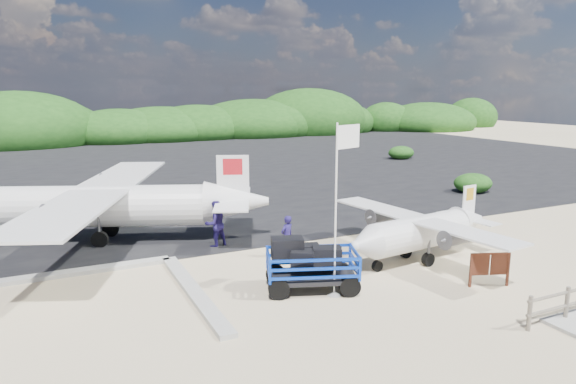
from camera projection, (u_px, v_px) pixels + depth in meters
name	position (u px, v px, depth m)	size (l,w,h in m)	color
ground	(338.00, 286.00, 17.08)	(160.00, 160.00, 0.00)	beige
asphalt_apron	(155.00, 167.00, 43.61)	(90.00, 50.00, 0.04)	#B2B2B2
lagoon	(39.00, 320.00, 14.59)	(9.00, 7.00, 0.40)	#B2B2B2
vegetation_band	(116.00, 141.00, 65.72)	(124.00, 8.00, 4.40)	#B2B2B2
baggage_cart	(312.00, 290.00, 16.74)	(3.15, 1.80, 1.58)	blue
flagpole	(334.00, 295.00, 16.34)	(1.09, 0.46, 5.47)	white
signboard	(488.00, 286.00, 17.06)	(1.45, 0.14, 1.19)	#512617
crew_a	(287.00, 237.00, 19.87)	(0.61, 0.40, 1.68)	#1F1655
crew_b	(215.00, 224.00, 21.28)	(0.94, 0.73, 1.94)	#1F1655
aircraft_large	(405.00, 167.00, 43.24)	(15.73, 15.73, 4.72)	#B2B2B2
aircraft_small	(85.00, 164.00, 45.32)	(7.08, 7.08, 2.55)	#B2B2B2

